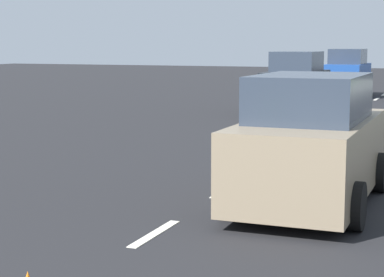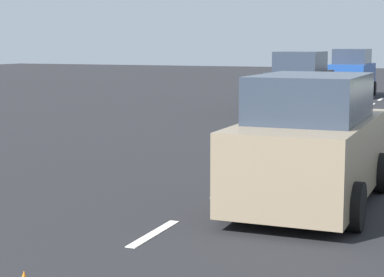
# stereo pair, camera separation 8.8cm
# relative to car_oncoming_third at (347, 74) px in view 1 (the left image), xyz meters

# --- Properties ---
(ground_plane) EXTENTS (96.00, 96.00, 0.00)m
(ground_plane) POSITION_rel_car_oncoming_third_xyz_m (1.53, -9.86, -1.04)
(ground_plane) COLOR black
(lane_center_line) EXTENTS (0.14, 46.40, 0.01)m
(lane_center_line) POSITION_rel_car_oncoming_third_xyz_m (1.53, -5.66, -1.04)
(lane_center_line) COLOR silver
(lane_center_line) RESTS_ON ground
(car_oncoming_third) EXTENTS (1.97, 4.00, 2.25)m
(car_oncoming_third) POSITION_rel_car_oncoming_third_xyz_m (0.00, 0.00, 0.00)
(car_oncoming_third) COLOR #1E4799
(car_oncoming_third) RESTS_ON ground
(car_oncoming_second) EXTENTS (1.98, 3.93, 2.22)m
(car_oncoming_second) POSITION_rel_car_oncoming_third_xyz_m (-0.38, -8.86, -0.01)
(car_oncoming_second) COLOR black
(car_oncoming_second) RESTS_ON ground
(car_outgoing_ahead) EXTENTS (2.03, 4.29, 2.05)m
(car_outgoing_ahead) POSITION_rel_car_oncoming_third_xyz_m (3.09, -22.69, -0.09)
(car_outgoing_ahead) COLOR gray
(car_outgoing_ahead) RESTS_ON ground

